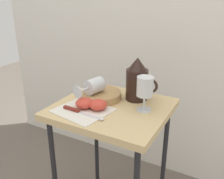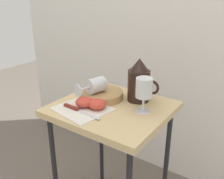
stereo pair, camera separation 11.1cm
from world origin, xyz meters
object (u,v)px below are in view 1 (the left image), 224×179
Objects in this scene: basket_tray at (101,95)px; knife at (77,111)px; table at (112,121)px; wine_glass_tipped_near at (93,86)px; apple_half_left at (84,103)px; wine_glass_upright at (145,88)px; pitcher at (137,83)px; apple_half_right at (98,105)px.

knife is at bearing -93.49° from basket_tray.
table is 3.32× the size of knife.
basket_tray is 1.24× the size of wine_glass_tipped_near.
wine_glass_upright is at bearing 24.37° from apple_half_left.
knife is at bearing -122.98° from pitcher.
apple_half_right is at bearing 45.73° from knife.
pitcher reaches higher than knife.
table is at bearing 62.37° from apple_half_right.
wine_glass_upright is 0.74× the size of knife.
wine_glass_upright is at bearing 2.54° from wine_glass_tipped_near.
wine_glass_tipped_near is at bearing 93.43° from knife.
wine_glass_tipped_near is 0.77× the size of knife.
apple_half_right is (0.06, 0.02, 0.00)m from apple_half_left.
wine_glass_tipped_near is at bearing -177.46° from wine_glass_upright.
wine_glass_tipped_near is 0.16m from knife.
pitcher is 1.33× the size of wine_glass_upright.
basket_tray is 0.18m from knife.
wine_glass_upright is at bearing 33.22° from knife.
wine_glass_tipped_near is 2.01× the size of apple_half_right.
basket_tray reaches higher than knife.
pitcher is at bearing 31.65° from wine_glass_tipped_near.
apple_half_right is at bearing -152.50° from wine_glass_upright.
apple_half_right reaches higher than basket_tray.
knife is at bearing -146.78° from wine_glass_upright.
wine_glass_tipped_near reaches higher than table.
pitcher is at bearing 57.02° from knife.
apple_half_left is 0.06m from apple_half_right.
wine_glass_upright is at bearing 27.50° from apple_half_right.
pitcher is 2.59× the size of apple_half_right.
table is 0.16m from apple_half_left.
wine_glass_tipped_near is 0.12m from apple_half_right.
wine_glass_upright is 1.95× the size of apple_half_right.
apple_half_right reaches higher than table.
wine_glass_upright is at bearing -51.45° from pitcher.
wine_glass_tipped_near is at bearing 171.49° from table.
knife reaches higher than table.
apple_half_right is at bearing -48.02° from wine_glass_tipped_near.
wine_glass_upright is 0.27m from apple_half_left.
wine_glass_upright reaches higher than wine_glass_tipped_near.
pitcher is 0.99× the size of knife.
wine_glass_upright is (0.14, 0.03, 0.18)m from table.
table is 0.23m from wine_glass_upright.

